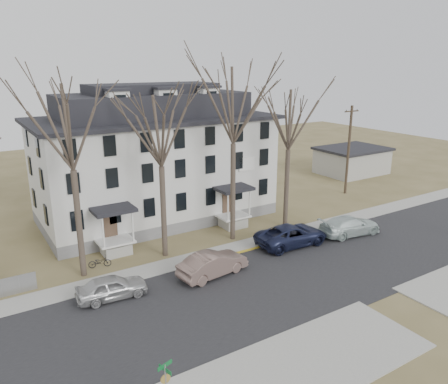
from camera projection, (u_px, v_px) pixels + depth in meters
ground at (305, 293)px, 27.10m from camera, size 120.00×120.00×0.00m
main_road at (285, 280)px, 28.72m from camera, size 120.00×10.00×0.04m
far_sidewalk at (235, 249)px, 33.60m from camera, size 120.00×2.00×0.08m
yellow_curb at (292, 239)px, 35.41m from camera, size 14.00×0.25×0.06m
boarding_house at (155, 160)px, 39.12m from camera, size 20.80×12.36×12.05m
distant_building at (352, 160)px, 56.10m from camera, size 8.50×6.50×3.35m
tree_far_left at (68, 121)px, 26.50m from camera, size 8.40×8.40×13.72m
tree_mid_left at (160, 126)px, 29.77m from camera, size 7.80×7.80×12.74m
tree_center at (233, 100)px, 32.40m from camera, size 9.00×9.00×14.70m
tree_mid_right at (290, 116)px, 35.63m from camera, size 7.80×7.80×12.74m
utility_pole_far at (349, 149)px, 46.49m from camera, size 2.00×0.28×9.50m
car_silver at (112, 288)px, 26.34m from camera, size 4.35×2.02×1.44m
car_tan at (213, 264)px, 29.16m from camera, size 5.13×2.38×1.63m
car_navy at (292, 235)px, 34.04m from camera, size 5.99×2.99×1.63m
car_white at (350, 226)px, 36.10m from camera, size 5.63×2.86×1.57m
bicycle_left at (100, 262)px, 30.39m from camera, size 1.65×0.92×0.82m
street_sign at (166, 382)px, 17.21m from camera, size 0.72×0.72×2.54m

